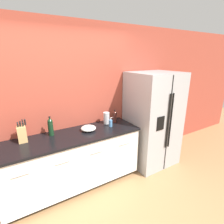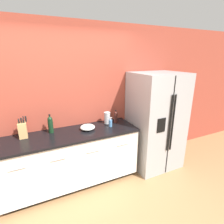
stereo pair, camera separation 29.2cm
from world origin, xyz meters
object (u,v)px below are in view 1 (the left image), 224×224
object	(u,v)px
oil_bottle	(115,117)
mixing_bowl	(88,128)
wine_bottle	(51,127)
refrigerator	(153,119)
knife_block	(22,134)
soap_dispenser	(111,123)
steel_canister	(106,118)

from	to	relation	value
oil_bottle	mixing_bowl	distance (m)	0.56
wine_bottle	mixing_bowl	bearing A→B (deg)	-13.66
refrigerator	wine_bottle	bearing A→B (deg)	172.71
knife_block	wine_bottle	xyz separation A→B (m)	(0.39, 0.01, 0.01)
knife_block	soap_dispenser	distance (m)	1.34
soap_dispenser	oil_bottle	xyz separation A→B (m)	(0.16, 0.12, 0.05)
refrigerator	oil_bottle	bearing A→B (deg)	165.91
mixing_bowl	wine_bottle	bearing A→B (deg)	166.34
soap_dispenser	refrigerator	bearing A→B (deg)	-4.20
soap_dispenser	steel_canister	distance (m)	0.17
refrigerator	steel_canister	xyz separation A→B (m)	(-0.89, 0.23, 0.13)
soap_dispenser	mixing_bowl	bearing A→B (deg)	174.77
wine_bottle	steel_canister	size ratio (longest dim) A/B	1.36
knife_block	steel_canister	world-z (taller)	knife_block
soap_dispenser	steel_canister	bearing A→B (deg)	86.20
knife_block	soap_dispenser	world-z (taller)	knife_block
wine_bottle	oil_bottle	size ratio (longest dim) A/B	1.27
wine_bottle	knife_block	bearing A→B (deg)	-178.04
wine_bottle	steel_canister	xyz separation A→B (m)	(0.95, -0.01, -0.03)
wine_bottle	mixing_bowl	xyz separation A→B (m)	(0.55, -0.13, -0.10)
oil_bottle	steel_canister	xyz separation A→B (m)	(-0.15, 0.04, -0.01)
refrigerator	knife_block	size ratio (longest dim) A/B	5.54
knife_block	steel_canister	bearing A→B (deg)	0.18
wine_bottle	soap_dispenser	world-z (taller)	wine_bottle
soap_dispenser	knife_block	bearing A→B (deg)	173.29
soap_dispenser	mixing_bowl	xyz separation A→B (m)	(-0.39, 0.04, -0.02)
mixing_bowl	steel_canister	bearing A→B (deg)	17.20
refrigerator	soap_dispenser	distance (m)	0.91
soap_dispenser	oil_bottle	distance (m)	0.20
refrigerator	oil_bottle	world-z (taller)	refrigerator
wine_bottle	soap_dispenser	bearing A→B (deg)	-10.20
oil_bottle	steel_canister	world-z (taller)	oil_bottle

